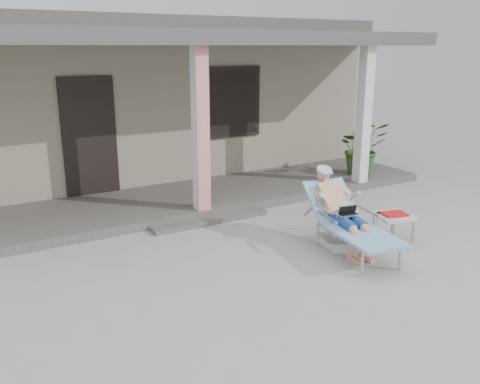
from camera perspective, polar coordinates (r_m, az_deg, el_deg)
ground at (r=6.77m, az=3.99°, el=-7.93°), size 60.00×60.00×0.00m
house at (r=12.14m, az=-13.74°, el=10.50°), size 10.40×5.40×3.30m
porch_deck at (r=9.21m, az=-6.61°, el=-0.92°), size 10.00×2.00×0.15m
porch_overhang at (r=8.76m, az=-7.04°, el=16.21°), size 10.00×2.30×2.85m
porch_step at (r=8.23m, az=-3.31°, el=-3.18°), size 2.00×0.30×0.07m
lounger at (r=7.09m, az=11.86°, el=-1.02°), size 0.93×1.82×1.15m
side_table at (r=7.65m, az=16.89°, el=-2.76°), size 0.60×0.60×0.44m
potted_palm at (r=10.96m, az=13.59°, el=4.88°), size 1.28×1.21×1.12m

